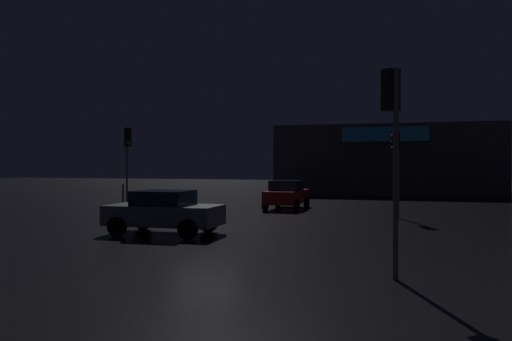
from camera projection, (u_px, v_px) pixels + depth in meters
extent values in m
plane|color=black|center=(205.00, 229.00, 19.51)|extent=(120.00, 120.00, 0.00)
cube|color=#4C4742|center=(388.00, 160.00, 44.64)|extent=(17.75, 9.89, 5.59)
cube|color=#33CCF2|center=(385.00, 134.00, 39.74)|extent=(6.50, 0.24, 1.13)
cylinder|color=#595B60|center=(127.00, 169.00, 27.49)|extent=(0.10, 0.10, 4.34)
cube|color=black|center=(128.00, 137.00, 27.34)|extent=(0.41, 0.41, 0.99)
sphere|color=black|center=(129.00, 131.00, 27.20)|extent=(0.20, 0.20, 0.20)
sphere|color=black|center=(129.00, 137.00, 27.20)|extent=(0.20, 0.20, 0.20)
sphere|color=#19D13F|center=(129.00, 143.00, 27.20)|extent=(0.20, 0.20, 0.20)
cylinder|color=#595B60|center=(398.00, 175.00, 23.29)|extent=(0.12, 0.12, 3.85)
cube|color=black|center=(395.00, 143.00, 23.21)|extent=(0.41, 0.41, 0.94)
sphere|color=red|center=(393.00, 136.00, 23.14)|extent=(0.20, 0.20, 0.20)
sphere|color=black|center=(393.00, 143.00, 23.14)|extent=(0.20, 0.20, 0.20)
sphere|color=black|center=(392.00, 149.00, 23.14)|extent=(0.20, 0.20, 0.20)
cylinder|color=#595B60|center=(396.00, 174.00, 10.84)|extent=(0.11, 0.11, 4.43)
cube|color=black|center=(391.00, 90.00, 10.96)|extent=(0.41, 0.41, 0.88)
sphere|color=black|center=(385.00, 79.00, 11.09)|extent=(0.20, 0.20, 0.20)
sphere|color=orange|center=(385.00, 91.00, 11.10)|extent=(0.20, 0.20, 0.20)
sphere|color=black|center=(385.00, 103.00, 11.10)|extent=(0.20, 0.20, 0.20)
cube|color=slate|center=(164.00, 215.00, 17.94)|extent=(3.92, 1.88, 0.68)
cube|color=black|center=(164.00, 198.00, 17.94)|extent=(1.85, 1.67, 0.50)
cylinder|color=black|center=(117.00, 227.00, 17.42)|extent=(0.65, 0.23, 0.65)
cylinder|color=black|center=(143.00, 221.00, 19.18)|extent=(0.65, 0.23, 0.65)
cylinder|color=black|center=(188.00, 229.00, 16.71)|extent=(0.65, 0.23, 0.65)
cylinder|color=black|center=(208.00, 223.00, 18.47)|extent=(0.65, 0.23, 0.65)
cube|color=#A51414|center=(287.00, 197.00, 28.13)|extent=(1.72, 3.87, 0.69)
cube|color=black|center=(286.00, 185.00, 28.07)|extent=(1.54, 1.94, 0.53)
cylinder|color=black|center=(297.00, 205.00, 26.67)|extent=(0.23, 0.66, 0.65)
cylinder|color=black|center=(265.00, 204.00, 27.17)|extent=(0.23, 0.66, 0.65)
cylinder|color=black|center=(307.00, 202.00, 29.09)|extent=(0.23, 0.66, 0.65)
cylinder|color=black|center=(278.00, 201.00, 29.59)|extent=(0.23, 0.66, 0.65)
cylinder|color=#595B60|center=(123.00, 195.00, 30.15)|extent=(0.11, 0.11, 1.26)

